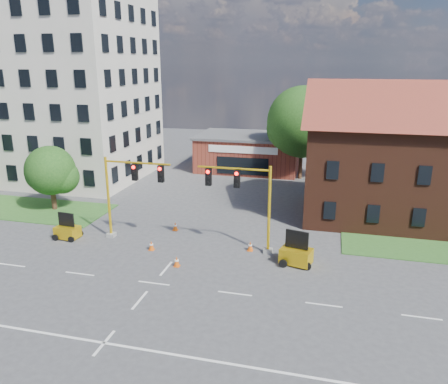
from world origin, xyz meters
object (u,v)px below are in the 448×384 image
at_px(signal_mast_west, 128,189).
at_px(trailer_east, 296,254).
at_px(signal_mast_east, 245,198).
at_px(trailer_west, 67,231).
at_px(pickup_white, 369,212).

xyz_separation_m(signal_mast_west, trailer_east, (12.41, -1.30, -3.22)).
bearing_deg(signal_mast_west, trailer_east, -5.97).
bearing_deg(signal_mast_east, trailer_west, -175.31).
distance_m(signal_mast_east, trailer_east, 5.07).
relative_size(signal_mast_west, pickup_white, 1.26).
xyz_separation_m(signal_mast_west, trailer_west, (-4.65, -1.10, -3.31)).
xyz_separation_m(signal_mast_east, trailer_west, (-13.36, -1.10, -3.31)).
xyz_separation_m(signal_mast_west, signal_mast_east, (8.71, 0.00, 0.00)).
distance_m(signal_mast_west, trailer_west, 5.81).
bearing_deg(signal_mast_west, trailer_west, -166.72).
relative_size(signal_mast_west, trailer_west, 3.18).
distance_m(signal_mast_west, signal_mast_east, 8.71).
height_order(trailer_east, pickup_white, trailer_east).
xyz_separation_m(trailer_west, pickup_white, (22.20, 9.79, 0.07)).
bearing_deg(pickup_white, signal_mast_west, 132.68).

